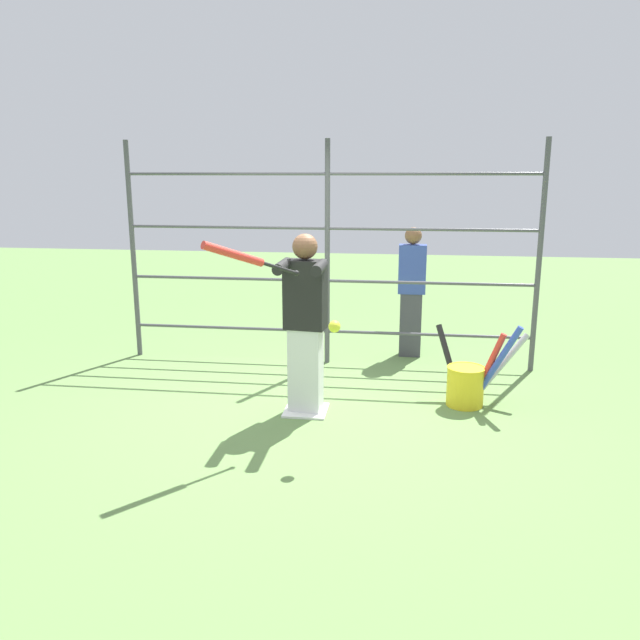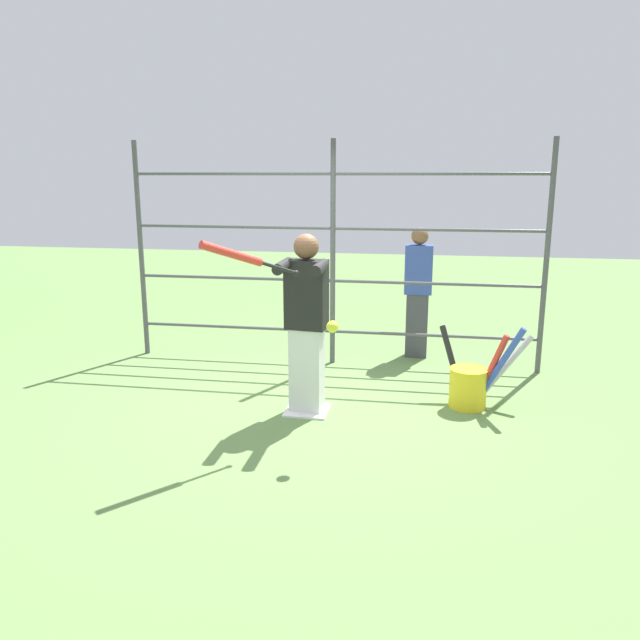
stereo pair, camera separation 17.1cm
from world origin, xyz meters
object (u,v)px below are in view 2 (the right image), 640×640
(batter, at_px, (306,319))
(bat_bucket, at_px, (471,384))
(softball_in_flight, at_px, (332,327))
(baseball_bat_swinging, at_px, (240,256))
(bystander_behind_fence, at_px, (418,291))

(batter, distance_m, bat_bucket, 1.72)
(batter, bearing_deg, bat_bucket, -165.34)
(softball_in_flight, bearing_deg, batter, -64.78)
(batter, distance_m, baseball_bat_swinging, 1.11)
(baseball_bat_swinging, xyz_separation_m, softball_in_flight, (-0.71, -0.06, -0.55))
(bystander_behind_fence, bearing_deg, batter, 64.43)
(bystander_behind_fence, bearing_deg, softball_in_flight, 77.50)
(bystander_behind_fence, bearing_deg, bat_bucket, 108.80)
(bat_bucket, bearing_deg, bystander_behind_fence, -71.20)
(softball_in_flight, bearing_deg, baseball_bat_swinging, 5.05)
(batter, xyz_separation_m, softball_in_flight, (-0.36, 0.76, 0.12))
(bat_bucket, distance_m, bystander_behind_fence, 1.83)
(softball_in_flight, height_order, bat_bucket, softball_in_flight)
(softball_in_flight, height_order, bystander_behind_fence, bystander_behind_fence)
(baseball_bat_swinging, height_order, bat_bucket, baseball_bat_swinging)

